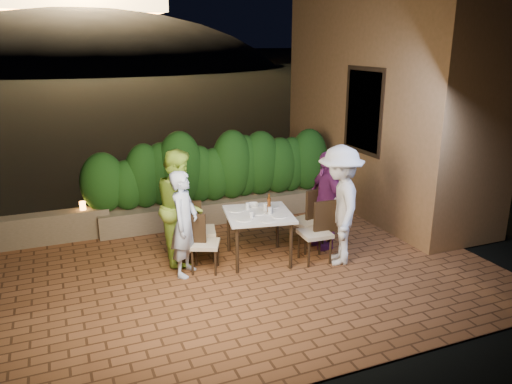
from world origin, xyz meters
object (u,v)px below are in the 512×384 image
chair_right_back (307,220)px  diner_purple (326,200)px  diner_white (340,205)px  chair_right_front (315,232)px  parapet_lamp (83,206)px  beer_bottle (269,203)px  chair_left_back (201,230)px  dining_table (259,236)px  diner_blue (184,224)px  diner_green (180,206)px  bowl (253,205)px  chair_left_front (205,243)px

chair_right_back → diner_purple: diner_purple is taller
diner_white → chair_right_front: bearing=-93.9°
parapet_lamp → beer_bottle: bearing=-37.4°
chair_left_back → diner_purple: bearing=5.3°
diner_white → diner_purple: 0.61m
dining_table → diner_blue: 1.21m
dining_table → chair_right_back: 0.89m
chair_right_back → diner_blue: 2.05m
diner_purple → parapet_lamp: bearing=-116.3°
diner_green → diner_white: (2.15, -0.97, 0.03)m
chair_left_back → diner_purple: diner_purple is taller
bowl → diner_green: (-1.12, 0.13, 0.09)m
diner_purple → chair_right_back: bearing=-94.1°
chair_left_front → diner_blue: diner_blue is taller
chair_left_front → diner_blue: bearing=-158.4°
chair_left_back → parapet_lamp: (-1.59, 1.55, 0.11)m
parapet_lamp → chair_left_front: bearing=-52.6°
diner_blue → diner_green: diner_green is taller
chair_left_front → diner_purple: diner_purple is taller
chair_left_back → diner_purple: (1.98, -0.31, 0.33)m
beer_bottle → bowl: 0.38m
beer_bottle → diner_green: size_ratio=0.17×
bowl → beer_bottle: bearing=-70.5°
diner_white → chair_right_back: bearing=-140.5°
beer_bottle → chair_left_back: size_ratio=0.31×
chair_left_back → diner_blue: (-0.35, -0.43, 0.30)m
bowl → chair_right_back: chair_right_back is taller
bowl → chair_right_front: bearing=-43.8°
chair_left_front → parapet_lamp: 2.51m
chair_right_front → chair_left_front: bearing=-8.1°
chair_right_back → diner_purple: size_ratio=0.61×
chair_left_back → diner_blue: bearing=-115.6°
bowl → diner_white: bearing=-39.2°
dining_table → diner_green: bearing=157.2°
chair_left_front → chair_right_front: bearing=13.6°
dining_table → diner_white: bearing=-25.7°
chair_left_back → diner_purple: 2.03m
chair_left_back → chair_right_back: (1.67, -0.28, 0.02)m
chair_left_back → chair_left_front: bearing=-84.8°
bowl → diner_blue: size_ratio=0.12×
chair_right_back → diner_blue: diner_blue is taller
chair_left_front → diner_blue: 0.44m
bowl → diner_purple: bearing=-12.4°
chair_left_back → diner_white: diner_white is taller
beer_bottle → diner_white: size_ratio=0.16×
beer_bottle → diner_green: (-1.24, 0.47, -0.03)m
parapet_lamp → diner_white: bearing=-35.3°
diner_purple → chair_right_front: bearing=-42.9°
chair_right_front → parapet_lamp: 3.90m
chair_left_back → diner_green: bearing=179.4°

